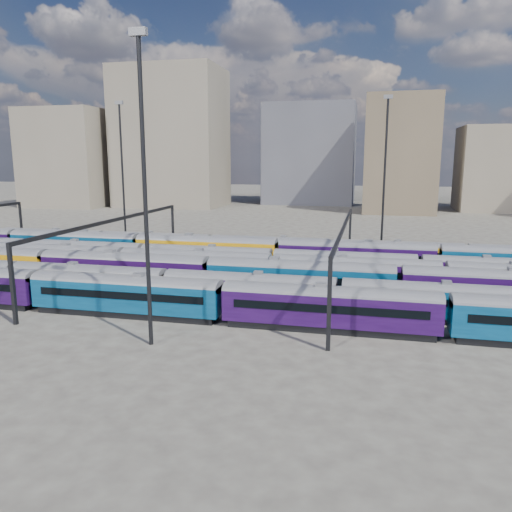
% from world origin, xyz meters
% --- Properties ---
extents(ground, '(500.00, 500.00, 0.00)m').
position_xyz_m(ground, '(0.00, 0.00, 0.00)').
color(ground, '#423E38').
rests_on(ground, ground).
extents(rake_0, '(122.33, 2.98, 5.02)m').
position_xyz_m(rake_0, '(-0.61, -15.00, 2.64)').
color(rake_0, black).
rests_on(rake_0, ground).
extents(rake_1, '(112.66, 2.75, 4.61)m').
position_xyz_m(rake_1, '(-8.64, -10.00, 2.42)').
color(rake_1, black).
rests_on(rake_1, ground).
extents(rake_2, '(129.39, 3.15, 5.32)m').
position_xyz_m(rake_2, '(-5.34, -5.00, 2.79)').
color(rake_2, black).
rests_on(rake_2, ground).
extents(rake_3, '(100.69, 2.95, 4.96)m').
position_xyz_m(rake_3, '(11.46, 0.00, 2.61)').
color(rake_3, black).
rests_on(rake_3, ground).
extents(rake_4, '(112.89, 2.76, 4.62)m').
position_xyz_m(rake_4, '(0.45, 5.00, 2.43)').
color(rake_4, black).
rests_on(rake_4, ground).
extents(rake_5, '(152.52, 3.18, 5.37)m').
position_xyz_m(rake_5, '(-10.64, 10.00, 2.82)').
color(rake_5, black).
rests_on(rake_5, ground).
extents(rake_6, '(94.68, 2.78, 4.66)m').
position_xyz_m(rake_6, '(-2.01, 15.00, 2.45)').
color(rake_6, black).
rests_on(rake_6, ground).
extents(gantry_1, '(0.35, 40.35, 8.03)m').
position_xyz_m(gantry_1, '(-20.00, 0.00, 6.79)').
color(gantry_1, black).
rests_on(gantry_1, ground).
extents(gantry_2, '(0.35, 40.35, 8.03)m').
position_xyz_m(gantry_2, '(10.00, 0.00, 6.79)').
color(gantry_2, black).
rests_on(gantry_2, ground).
extents(mast_1, '(1.40, 0.50, 25.60)m').
position_xyz_m(mast_1, '(-30.00, 22.00, 13.97)').
color(mast_1, black).
rests_on(mast_1, ground).
extents(mast_2, '(1.40, 0.50, 25.60)m').
position_xyz_m(mast_2, '(-5.00, -22.00, 13.97)').
color(mast_2, black).
rests_on(mast_2, ground).
extents(mast_3, '(1.40, 0.50, 25.60)m').
position_xyz_m(mast_3, '(15.00, 24.00, 13.97)').
color(mast_3, black).
rests_on(mast_3, ground).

